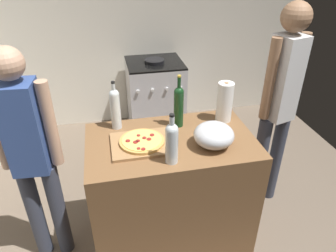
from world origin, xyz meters
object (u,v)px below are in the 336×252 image
object	(u,v)px
mixing_bowl	(214,135)
wine_bottle_amber	(172,141)
stove	(155,97)
wine_bottle_dark	(115,107)
wine_bottle_clear	(179,105)
person_in_red	(279,101)
person_in_stripes	(31,152)
paper_towel_roll	(225,102)
pizza	(142,141)

from	to	relation	value
mixing_bowl	wine_bottle_amber	xyz separation A→B (m)	(-0.30, -0.11, 0.06)
stove	mixing_bowl	bearing A→B (deg)	-87.84
mixing_bowl	wine_bottle_dark	bearing A→B (deg)	148.58
wine_bottle_clear	wine_bottle_dark	world-z (taller)	wine_bottle_clear
wine_bottle_dark	wine_bottle_amber	bearing A→B (deg)	-58.18
wine_bottle_amber	person_in_red	distance (m)	1.09
mixing_bowl	wine_bottle_amber	world-z (taller)	wine_bottle_amber
mixing_bowl	wine_bottle_clear	bearing A→B (deg)	117.93
wine_bottle_dark	person_in_red	bearing A→B (deg)	0.67
mixing_bowl	person_in_stripes	size ratio (longest dim) A/B	0.16
person_in_red	wine_bottle_clear	bearing A→B (deg)	-174.70
paper_towel_roll	stove	xyz separation A→B (m)	(-0.25, 1.52, -0.64)
person_in_stripes	stove	bearing A→B (deg)	56.55
pizza	wine_bottle_amber	size ratio (longest dim) A/B	0.90
paper_towel_roll	wine_bottle_clear	size ratio (longest dim) A/B	0.78
wine_bottle_clear	person_in_stripes	size ratio (longest dim) A/B	0.24
pizza	wine_bottle_dark	world-z (taller)	wine_bottle_dark
paper_towel_roll	person_in_red	xyz separation A→B (m)	(0.48, 0.07, -0.08)
wine_bottle_amber	person_in_red	bearing A→B (deg)	26.70
mixing_bowl	person_in_red	xyz separation A→B (m)	(0.67, 0.38, -0.01)
paper_towel_roll	wine_bottle_amber	world-z (taller)	wine_bottle_amber
pizza	paper_towel_roll	bearing A→B (deg)	18.04
pizza	wine_bottle_clear	xyz separation A→B (m)	(0.29, 0.20, 0.13)
mixing_bowl	wine_bottle_dark	distance (m)	0.70
wine_bottle_clear	wine_bottle_amber	size ratio (longest dim) A/B	1.18
pizza	mixing_bowl	world-z (taller)	mixing_bowl
wine_bottle_clear	person_in_red	distance (m)	0.84
mixing_bowl	wine_bottle_amber	size ratio (longest dim) A/B	0.80
mixing_bowl	person_in_red	size ratio (longest dim) A/B	0.15
wine_bottle_clear	person_in_red	bearing A→B (deg)	5.30
pizza	wine_bottle_amber	distance (m)	0.28
paper_towel_roll	wine_bottle_dark	distance (m)	0.78
mixing_bowl	wine_bottle_clear	world-z (taller)	wine_bottle_clear
pizza	person_in_stripes	size ratio (longest dim) A/B	0.18
pizza	mixing_bowl	bearing A→B (deg)	-12.92
pizza	person_in_red	bearing A→B (deg)	13.77
paper_towel_roll	person_in_stripes	bearing A→B (deg)	-174.71
mixing_bowl	person_in_red	bearing A→B (deg)	29.46
wine_bottle_clear	person_in_stripes	xyz separation A→B (m)	(-0.99, -0.11, -0.18)
person_in_red	pizza	bearing A→B (deg)	-166.23
mixing_bowl	paper_towel_roll	bearing A→B (deg)	59.26
stove	person_in_stripes	size ratio (longest dim) A/B	0.58
wine_bottle_dark	person_in_red	distance (m)	1.26
paper_towel_roll	mixing_bowl	bearing A→B (deg)	-120.74
wine_bottle_dark	stove	xyz separation A→B (m)	(0.52, 1.47, -0.65)
wine_bottle_dark	paper_towel_roll	bearing A→B (deg)	-3.88
wine_bottle_dark	stove	bearing A→B (deg)	70.31
paper_towel_roll	wine_bottle_dark	xyz separation A→B (m)	(-0.78, 0.05, 0.01)
wine_bottle_dark	person_in_stripes	world-z (taller)	person_in_stripes
wine_bottle_amber	stove	xyz separation A→B (m)	(0.23, 1.94, -0.64)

